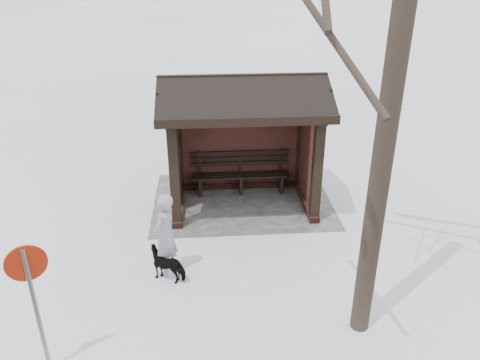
# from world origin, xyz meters

# --- Properties ---
(ground) EXTENTS (120.00, 120.00, 0.00)m
(ground) POSITION_xyz_m (0.00, 0.00, 0.00)
(ground) COLOR white
(ground) RESTS_ON ground
(trampled_patch) EXTENTS (4.20, 3.20, 0.02)m
(trampled_patch) POSITION_xyz_m (0.00, -0.20, 0.01)
(trampled_patch) COLOR gray
(trampled_patch) RESTS_ON ground
(bus_shelter) EXTENTS (3.60, 2.40, 3.09)m
(bus_shelter) POSITION_xyz_m (0.00, -0.16, 2.17)
(bus_shelter) COLOR #381B14
(bus_shelter) RESTS_ON ground
(pedestrian) EXTENTS (0.58, 0.69, 1.60)m
(pedestrian) POSITION_xyz_m (1.62, 2.53, 0.80)
(pedestrian) COLOR gray
(pedestrian) RESTS_ON ground
(dog) EXTENTS (0.81, 0.60, 0.62)m
(dog) POSITION_xyz_m (1.57, 2.71, 0.31)
(dog) COLOR black
(dog) RESTS_ON ground
(road_sign) EXTENTS (0.49, 0.23, 2.05)m
(road_sign) POSITION_xyz_m (3.15, 4.66, 1.50)
(road_sign) COLOR slate
(road_sign) RESTS_ON ground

